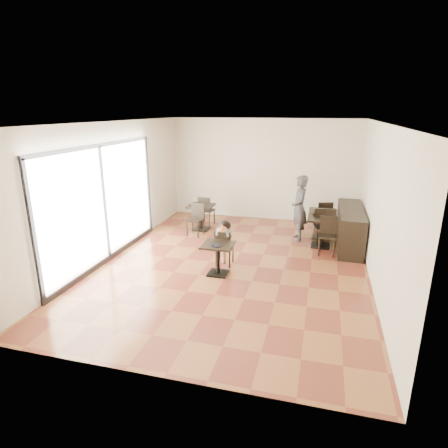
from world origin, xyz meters
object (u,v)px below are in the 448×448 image
(child, at_px, (225,243))
(cafe_table_mid, at_px, (321,232))
(cafe_table_back, at_px, (322,224))
(chair_back_a, at_px, (323,216))
(cafe_table_left, at_px, (201,217))
(chair_left_a, at_px, (207,210))
(child_chair, at_px, (225,247))
(chair_back_b, at_px, (323,228))
(chair_mid_a, at_px, (328,224))
(child_table, at_px, (218,259))
(chair_left_b, at_px, (195,220))
(adult_patron, at_px, (299,208))
(chair_mid_b, at_px, (328,237))

(child, relative_size, cafe_table_mid, 1.37)
(cafe_table_back, distance_m, chair_back_a, 0.56)
(cafe_table_left, bearing_deg, chair_left_a, 90.00)
(cafe_table_mid, bearing_deg, child_chair, -139.60)
(cafe_table_left, relative_size, chair_back_b, 0.81)
(chair_back_a, xyz_separation_m, chair_back_b, (0.00, -1.10, 0.00))
(cafe_table_back, relative_size, chair_back_b, 0.83)
(cafe_table_mid, relative_size, chair_mid_a, 0.83)
(child_table, bearing_deg, cafe_table_mid, 47.96)
(cafe_table_back, bearing_deg, cafe_table_mid, -89.89)
(chair_back_a, height_order, chair_back_b, same)
(chair_back_a, bearing_deg, cafe_table_left, -2.94)
(child_table, relative_size, cafe_table_mid, 0.90)
(chair_mid_a, height_order, chair_left_b, chair_mid_a)
(cafe_table_mid, bearing_deg, chair_left_a, 162.45)
(child, bearing_deg, chair_mid_a, 45.93)
(chair_mid_a, relative_size, chair_left_a, 1.03)
(cafe_table_back, relative_size, chair_back_a, 0.83)
(adult_patron, distance_m, chair_mid_a, 0.90)
(child, height_order, chair_left_b, child)
(chair_mid_a, xyz_separation_m, chair_left_a, (-3.63, 0.55, -0.01))
(child_table, distance_m, chair_back_b, 3.33)
(child_table, xyz_separation_m, adult_patron, (1.51, 2.77, 0.54))
(child_table, xyz_separation_m, chair_back_b, (2.16, 2.52, 0.12))
(chair_mid_b, distance_m, chair_left_a, 3.99)
(cafe_table_mid, bearing_deg, cafe_table_left, 171.02)
(child, bearing_deg, chair_left_a, 114.77)
(child_table, xyz_separation_m, child_chair, (0.00, 0.55, 0.07))
(chair_back_a, bearing_deg, adult_patron, 38.20)
(child_chair, bearing_deg, cafe_table_left, -60.37)
(cafe_table_mid, height_order, cafe_table_left, cafe_table_mid)
(child_table, xyz_separation_m, chair_back_a, (2.16, 3.62, 0.12))
(adult_patron, relative_size, chair_left_b, 1.96)
(child_table, height_order, chair_left_a, chair_left_a)
(cafe_table_left, relative_size, chair_back_a, 0.81)
(child, relative_size, cafe_table_left, 1.40)
(child_chair, relative_size, chair_mid_b, 0.90)
(chair_left_b, height_order, chair_back_a, chair_back_a)
(cafe_table_left, distance_m, chair_left_a, 0.56)
(chair_mid_a, bearing_deg, chair_left_a, -6.23)
(cafe_table_left, distance_m, chair_mid_b, 3.80)
(cafe_table_mid, bearing_deg, chair_back_b, 79.16)
(child_chair, xyz_separation_m, cafe_table_back, (2.13, 2.52, -0.03))
(cafe_table_back, bearing_deg, adult_patron, -154.11)
(chair_left_a, xyz_separation_m, chair_left_b, (0.00, -1.10, 0.00))
(child_table, bearing_deg, chair_mid_b, 38.40)
(chair_left_a, height_order, chair_back_a, chair_back_a)
(chair_mid_b, distance_m, chair_back_a, 1.81)
(child_chair, distance_m, child, 0.11)
(child_chair, xyz_separation_m, chair_back_b, (2.16, 1.97, 0.05))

